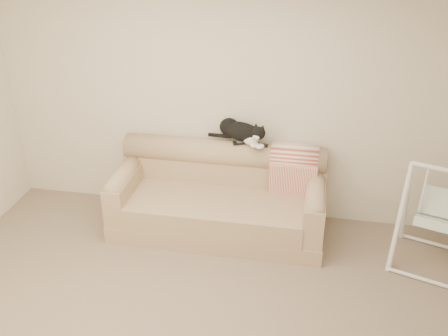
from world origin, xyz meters
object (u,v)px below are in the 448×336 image
(sofa, at_px, (219,198))
(tuxedo_cat, at_px, (241,132))
(baby_swing, at_px, (436,217))
(remote_b, at_px, (260,144))
(remote_a, at_px, (241,143))

(sofa, bearing_deg, tuxedo_cat, 55.65)
(tuxedo_cat, height_order, baby_swing, tuxedo_cat)
(tuxedo_cat, xyz_separation_m, baby_swing, (1.92, -0.50, -0.50))
(remote_b, height_order, tuxedo_cat, tuxedo_cat)
(remote_b, bearing_deg, baby_swing, -14.89)
(sofa, relative_size, tuxedo_cat, 3.42)
(sofa, xyz_separation_m, remote_a, (0.19, 0.23, 0.56))
(remote_b, relative_size, baby_swing, 0.17)
(sofa, distance_m, baby_swing, 2.12)
(remote_b, xyz_separation_m, tuxedo_cat, (-0.21, 0.05, 0.11))
(sofa, distance_m, remote_b, 0.71)
(sofa, bearing_deg, baby_swing, -6.39)
(remote_b, distance_m, tuxedo_cat, 0.24)
(sofa, height_order, tuxedo_cat, tuxedo_cat)
(remote_b, bearing_deg, sofa, -150.29)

